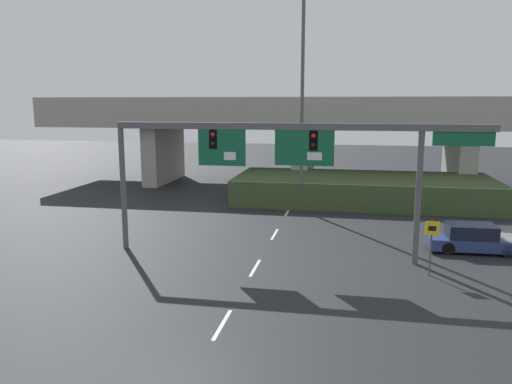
# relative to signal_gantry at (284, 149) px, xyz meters

# --- Properties ---
(ground_plane) EXTENTS (160.00, 160.00, 0.00)m
(ground_plane) POSITION_rel_signal_gantry_xyz_m (-1.04, -11.73, -5.31)
(ground_plane) COLOR black
(lane_markings) EXTENTS (0.14, 26.54, 0.01)m
(lane_markings) POSITION_rel_signal_gantry_xyz_m (-1.04, 4.07, -5.31)
(lane_markings) COLOR silver
(lane_markings) RESTS_ON ground
(signal_gantry) EXTENTS (17.88, 0.44, 6.52)m
(signal_gantry) POSITION_rel_signal_gantry_xyz_m (0.00, 0.00, 0.00)
(signal_gantry) COLOR #515456
(signal_gantry) RESTS_ON ground
(speed_limit_sign) EXTENTS (0.60, 0.11, 2.48)m
(speed_limit_sign) POSITION_rel_signal_gantry_xyz_m (6.65, -1.55, -3.70)
(speed_limit_sign) COLOR #4C4C4C
(speed_limit_sign) RESTS_ON ground
(highway_light_pole_near) EXTENTS (0.70, 0.36, 15.01)m
(highway_light_pole_near) POSITION_rel_signal_gantry_xyz_m (-0.23, 10.90, 2.57)
(highway_light_pole_near) COLOR #515456
(highway_light_pole_near) RESTS_ON ground
(overpass_bridge) EXTENTS (47.09, 9.70, 7.94)m
(overpass_bridge) POSITION_rel_signal_gantry_xyz_m (-1.04, 21.59, 0.26)
(overpass_bridge) COLOR #A39E93
(overpass_bridge) RESTS_ON ground
(grass_embankment) EXTENTS (19.14, 8.09, 1.94)m
(grass_embankment) POSITION_rel_signal_gantry_xyz_m (4.12, 14.80, -4.35)
(grass_embankment) COLOR #384C28
(grass_embankment) RESTS_ON ground
(parked_sedan_near_right) EXTENTS (4.54, 1.87, 1.42)m
(parked_sedan_near_right) POSITION_rel_signal_gantry_xyz_m (9.34, 2.61, -4.66)
(parked_sedan_near_right) COLOR navy
(parked_sedan_near_right) RESTS_ON ground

